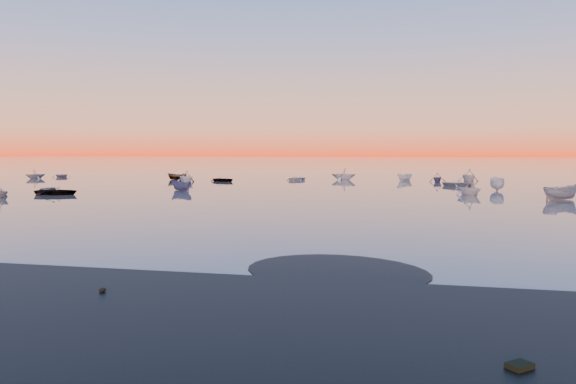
% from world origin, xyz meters
% --- Properties ---
extents(ground, '(600.00, 600.00, 0.00)m').
position_xyz_m(ground, '(0.00, 100.00, 0.00)').
color(ground, '#695E58').
rests_on(ground, ground).
extents(mud_lobes, '(140.00, 6.00, 0.07)m').
position_xyz_m(mud_lobes, '(0.00, -1.00, 0.01)').
color(mud_lobes, black).
rests_on(mud_lobes, ground).
extents(moored_fleet, '(124.00, 58.00, 1.20)m').
position_xyz_m(moored_fleet, '(0.00, 53.00, 0.00)').
color(moored_fleet, silver).
rests_on(moored_fleet, ground).
extents(boat_near_left, '(3.99, 2.80, 0.92)m').
position_xyz_m(boat_near_left, '(-33.70, 35.19, 0.00)').
color(boat_near_left, slate).
rests_on(boat_near_left, ground).
extents(boat_near_center, '(3.70, 4.55, 1.46)m').
position_xyz_m(boat_near_center, '(22.92, 35.97, 0.00)').
color(boat_near_center, slate).
rests_on(boat_near_center, ground).
extents(boat_near_right, '(3.71, 3.51, 1.23)m').
position_xyz_m(boat_near_right, '(14.68, 40.38, 0.00)').
color(boat_near_right, silver).
rests_on(boat_near_right, ground).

